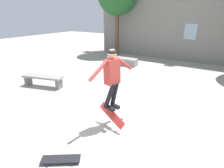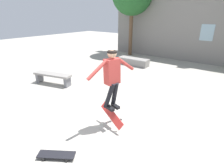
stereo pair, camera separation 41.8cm
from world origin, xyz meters
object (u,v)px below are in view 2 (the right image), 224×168
skate_ledge (133,62)px  skater (112,75)px  skateboard_flipping (112,115)px  skateboard_resting (56,155)px  park_bench (53,76)px

skate_ledge → skater: skater is taller
skateboard_flipping → skateboard_resting: 1.59m
skater → skateboard_resting: bearing=-84.2°
skateboard_resting → skater: bearing=46.8°
skate_ledge → skateboard_flipping: (2.71, -5.49, 0.15)m
park_bench → skate_ledge: size_ratio=0.97×
skater → skateboard_resting: (-0.24, -1.56, -1.38)m
park_bench → skater: size_ratio=1.15×
park_bench → skate_ledge: 4.77m
skateboard_flipping → skate_ledge: bearing=133.4°
skater → skateboard_flipping: size_ratio=1.71×
skateboard_resting → skate_ledge: bearing=74.9°
park_bench → skateboard_flipping: skateboard_flipping is taller
park_bench → skater: bearing=-28.6°
skateboard_flipping → skater: bearing=124.1°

